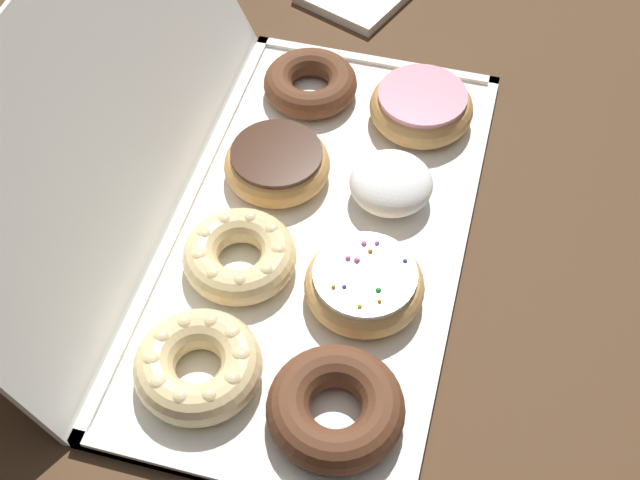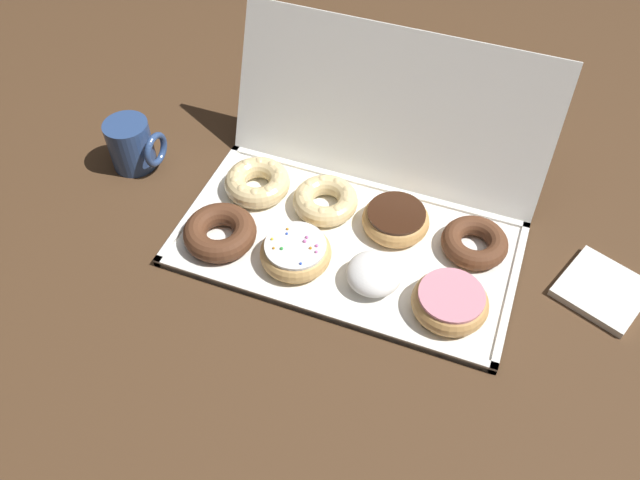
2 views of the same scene
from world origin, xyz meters
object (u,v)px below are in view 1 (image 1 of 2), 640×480
chocolate_frosted_donut_6 (277,163)px  pink_frosted_donut_3 (421,107)px  powdered_filled_donut_2 (391,183)px  cruller_donut_5 (240,255)px  cruller_donut_4 (198,365)px  chocolate_cake_ring_donut_7 (310,83)px  donut_box (318,236)px  chocolate_cake_ring_donut_0 (336,408)px  sprinkle_donut_1 (364,284)px

chocolate_frosted_donut_6 → pink_frosted_donut_3: bearing=-47.0°
powdered_filled_donut_2 → cruller_donut_5: (-0.13, 0.13, -0.00)m
cruller_donut_4 → chocolate_cake_ring_donut_7: size_ratio=1.07×
donut_box → chocolate_cake_ring_donut_0: bearing=-161.0°
cruller_donut_4 → chocolate_frosted_donut_6: (0.25, 0.00, -0.00)m
chocolate_cake_ring_donut_0 → chocolate_cake_ring_donut_7: (0.40, 0.13, -0.00)m
donut_box → pink_frosted_donut_3: (0.19, -0.07, 0.03)m
powdered_filled_donut_2 → chocolate_frosted_donut_6: powdered_filled_donut_2 is taller
powdered_filled_donut_2 → donut_box: bearing=137.3°
chocolate_cake_ring_donut_0 → powdered_filled_donut_2: 0.27m
chocolate_cake_ring_donut_0 → sprinkle_donut_1: size_ratio=1.05×
powdered_filled_donut_2 → cruller_donut_5: size_ratio=0.78×
powdered_filled_donut_2 → cruller_donut_5: 0.18m
cruller_donut_4 → cruller_donut_5: (0.13, 0.00, -0.00)m
donut_box → chocolate_cake_ring_donut_7: 0.21m
sprinkle_donut_1 → cruller_donut_5: bearing=88.5°
sprinkle_donut_1 → pink_frosted_donut_3: 0.25m
cruller_donut_4 → chocolate_cake_ring_donut_7: bearing=0.2°
chocolate_frosted_donut_6 → cruller_donut_4: bearing=-179.6°
cruller_donut_5 → chocolate_frosted_donut_6: same height
cruller_donut_4 → chocolate_cake_ring_donut_7: cruller_donut_4 is taller
sprinkle_donut_1 → chocolate_cake_ring_donut_7: (0.26, 0.13, -0.00)m
donut_box → sprinkle_donut_1: bearing=-135.7°
donut_box → powdered_filled_donut_2: bearing=-42.7°
donut_box → cruller_donut_4: cruller_donut_4 is taller
chocolate_cake_ring_donut_0 → pink_frosted_donut_3: pink_frosted_donut_3 is taller
cruller_donut_5 → chocolate_frosted_donut_6: bearing=-0.5°
pink_frosted_donut_3 → cruller_donut_4: size_ratio=1.00×
cruller_donut_5 → pink_frosted_donut_3: bearing=-28.1°
pink_frosted_donut_3 → powdered_filled_donut_2: bearing=175.8°
cruller_donut_5 → chocolate_frosted_donut_6: 0.13m
sprinkle_donut_1 → chocolate_cake_ring_donut_7: size_ratio=1.06×
cruller_donut_4 → chocolate_frosted_donut_6: cruller_donut_4 is taller
chocolate_cake_ring_donut_7 → cruller_donut_4: bearing=-179.8°
chocolate_frosted_donut_6 → chocolate_cake_ring_donut_7: size_ratio=1.04×
sprinkle_donut_1 → chocolate_cake_ring_donut_7: bearing=25.4°
donut_box → cruller_donut_5: cruller_donut_5 is taller
chocolate_cake_ring_donut_7 → powdered_filled_donut_2: bearing=-137.0°
pink_frosted_donut_3 → chocolate_frosted_donut_6: pink_frosted_donut_3 is taller
powdered_filled_donut_2 → chocolate_frosted_donut_6: bearing=90.7°
sprinkle_donut_1 → donut_box: bearing=44.3°
chocolate_cake_ring_donut_0 → chocolate_cake_ring_donut_7: size_ratio=1.11×
sprinkle_donut_1 → cruller_donut_5: size_ratio=1.03×
sprinkle_donut_1 → chocolate_cake_ring_donut_7: sprinkle_donut_1 is taller
donut_box → powdered_filled_donut_2: size_ratio=6.38×
powdered_filled_donut_2 → cruller_donut_5: powdered_filled_donut_2 is taller
pink_frosted_donut_3 → chocolate_frosted_donut_6: size_ratio=1.03×
cruller_donut_4 → chocolate_cake_ring_donut_0: bearing=-93.8°
chocolate_cake_ring_donut_7 → chocolate_frosted_donut_6: bearing=179.9°
chocolate_cake_ring_donut_0 → pink_frosted_donut_3: size_ratio=1.04×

